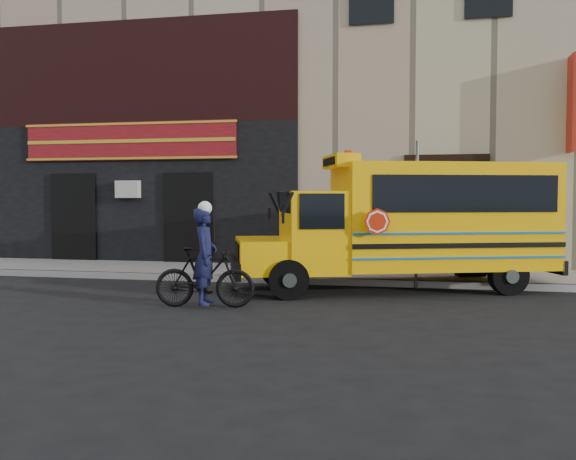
# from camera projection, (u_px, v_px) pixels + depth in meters

# --- Properties ---
(ground) EXTENTS (120.00, 120.00, 0.00)m
(ground) POSITION_uv_depth(u_px,v_px,m) (244.00, 301.00, 12.56)
(ground) COLOR black
(ground) RESTS_ON ground
(curb) EXTENTS (40.00, 0.20, 0.15)m
(curb) POSITION_uv_depth(u_px,v_px,m) (274.00, 280.00, 15.09)
(curb) COLOR #9E9E98
(curb) RESTS_ON ground
(sidewalk) EXTENTS (40.00, 3.00, 0.15)m
(sidewalk) POSITION_uv_depth(u_px,v_px,m) (288.00, 273.00, 16.56)
(sidewalk) COLOR slate
(sidewalk) RESTS_ON ground
(building) EXTENTS (20.00, 10.70, 12.00)m
(building) POSITION_uv_depth(u_px,v_px,m) (324.00, 80.00, 22.46)
(building) COLOR tan
(building) RESTS_ON sidewalk
(school_bus) EXTENTS (7.21, 4.30, 2.92)m
(school_bus) POSITION_uv_depth(u_px,v_px,m) (412.00, 221.00, 13.92)
(school_bus) COLOR black
(school_bus) RESTS_ON ground
(sign_pole) EXTENTS (0.08, 0.29, 3.27)m
(sign_pole) POSITION_uv_depth(u_px,v_px,m) (417.00, 207.00, 14.15)
(sign_pole) COLOR #3C433F
(sign_pole) RESTS_ON ground
(bicycle) EXTENTS (1.90, 0.75, 1.11)m
(bicycle) POSITION_uv_depth(u_px,v_px,m) (205.00, 277.00, 11.76)
(bicycle) COLOR black
(bicycle) RESTS_ON ground
(cyclist) EXTENTS (0.52, 0.71, 1.80)m
(cyclist) POSITION_uv_depth(u_px,v_px,m) (205.00, 258.00, 11.80)
(cyclist) COLOR #111334
(cyclist) RESTS_ON ground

